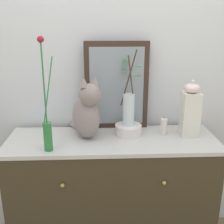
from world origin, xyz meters
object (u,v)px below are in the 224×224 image
at_px(jar_lidded_porcelain, 190,110).
at_px(bowl_porcelain, 128,130).
at_px(sideboard, 112,195).
at_px(candle_pillar, 164,127).
at_px(vase_glass_clear, 129,107).
at_px(mirror_leaning, 117,86).
at_px(cat_sitting, 87,112).
at_px(vase_slim_green, 47,125).

bearing_deg(jar_lidded_porcelain, bowl_porcelain, 177.25).
height_order(sideboard, candle_pillar, candle_pillar).
distance_m(bowl_porcelain, vase_glass_clear, 0.16).
bearing_deg(bowl_porcelain, sideboard, -147.99).
distance_m(mirror_leaning, candle_pillar, 0.41).
bearing_deg(vase_glass_clear, cat_sitting, -170.63).
relative_size(sideboard, cat_sitting, 3.29).
height_order(sideboard, cat_sitting, cat_sitting).
relative_size(mirror_leaning, jar_lidded_porcelain, 1.61).
bearing_deg(bowl_porcelain, vase_slim_green, -155.72).
xyz_separation_m(jar_lidded_porcelain, candle_pillar, (-0.16, 0.01, -0.11)).
height_order(mirror_leaning, vase_slim_green, vase_slim_green).
height_order(sideboard, jar_lidded_porcelain, jar_lidded_porcelain).
xyz_separation_m(vase_glass_clear, candle_pillar, (0.23, -0.01, -0.14)).
relative_size(mirror_leaning, bowl_porcelain, 3.40).
bearing_deg(vase_slim_green, cat_sitting, 39.04).
distance_m(bowl_porcelain, candle_pillar, 0.23).
height_order(cat_sitting, candle_pillar, cat_sitting).
bearing_deg(jar_lidded_porcelain, mirror_leaning, 161.82).
height_order(jar_lidded_porcelain, candle_pillar, jar_lidded_porcelain).
bearing_deg(sideboard, jar_lidded_porcelain, 5.63).
bearing_deg(mirror_leaning, candle_pillar, -25.14).
height_order(mirror_leaning, cat_sitting, mirror_leaning).
xyz_separation_m(bowl_porcelain, jar_lidded_porcelain, (0.40, -0.02, 0.13)).
height_order(vase_glass_clear, jar_lidded_porcelain, vase_glass_clear).
bearing_deg(bowl_porcelain, mirror_leaning, 117.73).
bearing_deg(cat_sitting, jar_lidded_porcelain, 2.08).
xyz_separation_m(mirror_leaning, candle_pillar, (0.30, -0.14, -0.24)).
bearing_deg(candle_pillar, mirror_leaning, 154.86).
xyz_separation_m(sideboard, jar_lidded_porcelain, (0.51, 0.05, 0.59)).
height_order(vase_slim_green, jar_lidded_porcelain, vase_slim_green).
bearing_deg(candle_pillar, vase_slim_green, -163.64).
height_order(bowl_porcelain, jar_lidded_porcelain, jar_lidded_porcelain).
height_order(mirror_leaning, jar_lidded_porcelain, mirror_leaning).
relative_size(vase_slim_green, vase_glass_clear, 1.33).
xyz_separation_m(sideboard, mirror_leaning, (0.04, 0.20, 0.72)).
distance_m(sideboard, mirror_leaning, 0.75).
relative_size(vase_slim_green, jar_lidded_porcelain, 1.75).
relative_size(sideboard, candle_pillar, 11.25).
distance_m(mirror_leaning, bowl_porcelain, 0.30).
relative_size(cat_sitting, vase_glass_clear, 0.84).
relative_size(vase_slim_green, bowl_porcelain, 3.69).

